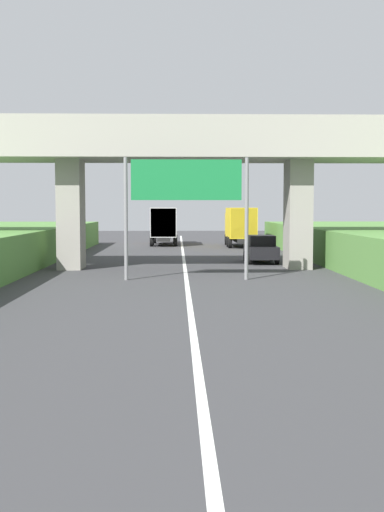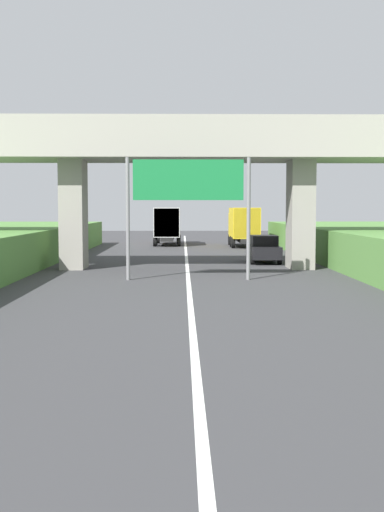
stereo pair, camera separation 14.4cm
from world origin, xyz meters
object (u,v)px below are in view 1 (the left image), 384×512
object	(u,v)px
truck_orange	(164,224)
car_black	(261,249)
overhead_highway_sign	(186,189)
truck_yellow	(240,225)

from	to	relation	value
truck_orange	car_black	size ratio (longest dim) A/B	1.78
overhead_highway_sign	car_black	world-z (taller)	overhead_highway_sign
truck_yellow	car_black	bearing A→B (deg)	-91.17
truck_yellow	car_black	world-z (taller)	truck_yellow
truck_yellow	car_black	size ratio (longest dim) A/B	1.78
car_black	overhead_highway_sign	bearing A→B (deg)	-116.74
truck_orange	truck_yellow	bearing A→B (deg)	-21.43
overhead_highway_sign	truck_yellow	world-z (taller)	overhead_highway_sign
truck_orange	car_black	bearing A→B (deg)	-72.00
car_black	truck_orange	bearing A→B (deg)	108.00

